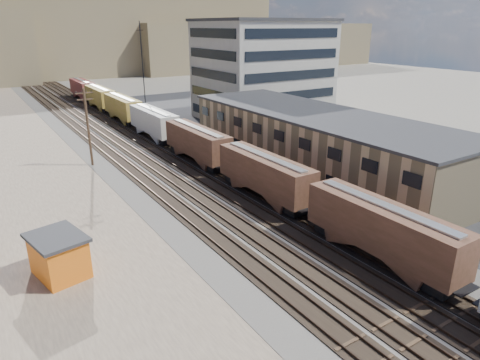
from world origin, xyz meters
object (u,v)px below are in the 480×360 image
freight_train (173,130)px  utility_pole_north (88,126)px  maintenance_shed (59,255)px  parked_car_blue (288,135)px

freight_train → utility_pole_north: bearing=-173.3°
freight_train → maintenance_shed: bearing=-128.4°
freight_train → maintenance_shed: freight_train is taller
utility_pole_north → maintenance_shed: (-8.93, -25.34, -3.66)m
maintenance_shed → parked_car_blue: size_ratio=0.82×
freight_train → utility_pole_north: (-12.30, -1.45, 2.50)m
freight_train → parked_car_blue: size_ratio=19.73×
parked_car_blue → freight_train: bearing=135.6°
utility_pole_north → maintenance_shed: utility_pole_north is taller
freight_train → parked_car_blue: 18.14m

